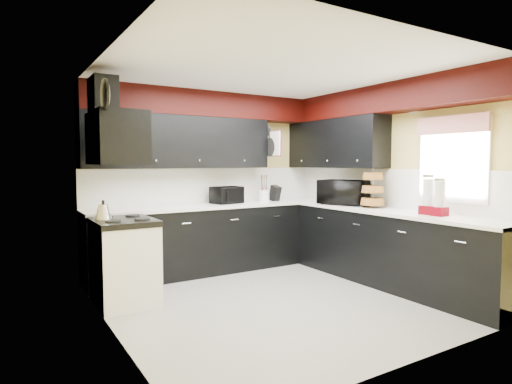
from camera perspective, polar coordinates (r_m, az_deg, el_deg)
ground at (r=4.94m, az=2.96°, el=-14.03°), size 3.60×3.60×0.00m
wall_back at (r=6.27m, az=-6.36°, el=1.42°), size 3.60×0.06×2.50m
wall_right at (r=5.92m, az=17.52°, el=1.11°), size 0.06×3.60×2.50m
wall_left at (r=3.98m, az=-18.88°, el=-0.24°), size 0.06×3.60×2.50m
ceiling at (r=4.80m, az=3.07°, el=15.66°), size 3.60×3.60×0.06m
cab_back at (r=6.09m, az=-5.09°, el=-6.22°), size 3.60×0.60×0.90m
cab_right at (r=5.59m, az=17.66°, el=-7.32°), size 0.60×3.00×0.90m
counter_back at (r=6.03m, az=-5.12°, el=-1.82°), size 3.62×0.64×0.04m
counter_right at (r=5.52m, az=17.76°, el=-2.53°), size 0.64×3.02×0.04m
splash_back at (r=6.27m, az=-6.31°, el=0.87°), size 3.60×0.02×0.50m
splash_right at (r=5.91m, az=17.45°, el=0.53°), size 0.02×3.60×0.50m
upper_back at (r=5.91m, az=-10.09°, el=6.56°), size 2.60×0.35×0.70m
upper_right at (r=6.42m, az=10.48°, el=6.35°), size 0.35×1.80×0.70m
soffit_back at (r=6.16m, az=-5.71°, el=11.41°), size 3.60×0.36×0.35m
soffit_right at (r=5.71m, az=17.94°, el=11.82°), size 0.36×3.24×0.35m
stove at (r=4.89m, az=-17.14°, el=-9.17°), size 0.60×0.75×0.86m
cooktop at (r=4.81m, az=-17.26°, el=-3.82°), size 0.62×0.77×0.06m
hood at (r=4.76m, az=-18.07°, el=6.82°), size 0.50×0.78×0.55m
hood_duct at (r=4.77m, az=-19.73°, el=11.85°), size 0.24×0.40×0.40m
window at (r=5.35m, az=24.80°, el=3.85°), size 0.03×0.86×0.96m
valance at (r=5.32m, az=24.59°, el=8.17°), size 0.04×0.88×0.20m
pan_top at (r=6.46m, az=1.21°, el=8.18°), size 0.03×0.22×0.40m
pan_mid at (r=6.34m, az=1.85°, el=5.99°), size 0.03×0.28×0.46m
pan_low at (r=6.56m, az=0.59°, el=5.67°), size 0.03×0.24×0.42m
cut_board at (r=6.25m, az=2.54°, el=6.48°), size 0.03×0.26×0.35m
baskets at (r=5.75m, az=15.30°, el=0.37°), size 0.27×0.27×0.50m
clock at (r=4.26m, az=-19.51°, el=12.15°), size 0.03×0.30×0.30m
deco_plate at (r=5.71m, az=20.24°, el=11.01°), size 0.03×0.24×0.24m
toaster_oven at (r=6.12m, az=-3.88°, el=-0.41°), size 0.46×0.41×0.24m
microwave at (r=6.06m, az=11.59°, el=-0.04°), size 0.61×0.73×0.34m
utensil_crock at (r=6.43m, az=1.09°, el=-0.51°), size 0.20×0.20×0.17m
knife_block at (r=6.50m, az=2.56°, el=-0.18°), size 0.12×0.16×0.23m
kettle at (r=4.87m, az=-19.69°, el=-2.48°), size 0.18×0.18×0.16m
dispenser_a at (r=5.20m, az=22.04°, el=-0.40°), size 0.18×0.18×0.43m
dispenser_b at (r=5.09m, az=23.31°, el=-0.79°), size 0.14×0.14×0.39m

